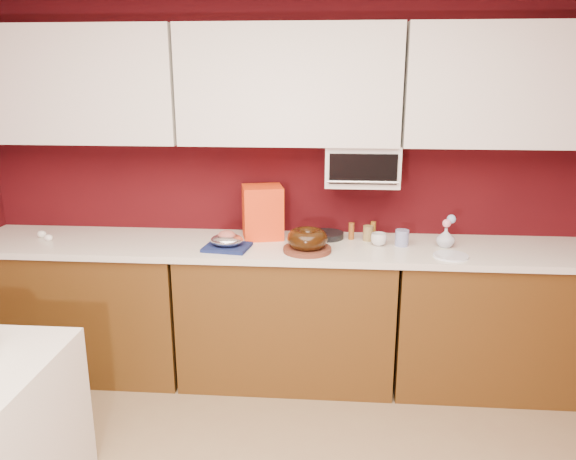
# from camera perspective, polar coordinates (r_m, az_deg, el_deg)

# --- Properties ---
(wall_back) EXTENTS (4.00, 0.02, 2.50)m
(wall_back) POSITION_cam_1_polar(r_m,az_deg,el_deg) (3.69, 0.31, 5.17)
(wall_back) COLOR #3D080C
(wall_back) RESTS_ON floor
(base_cabinet_left) EXTENTS (1.31, 0.58, 0.86)m
(base_cabinet_left) POSITION_cam_1_polar(r_m,az_deg,el_deg) (3.96, -19.85, -7.43)
(base_cabinet_left) COLOR #543310
(base_cabinet_left) RESTS_ON floor
(base_cabinet_center) EXTENTS (1.31, 0.58, 0.86)m
(base_cabinet_center) POSITION_cam_1_polar(r_m,az_deg,el_deg) (3.63, -0.08, -8.56)
(base_cabinet_center) COLOR #543310
(base_cabinet_center) RESTS_ON floor
(base_cabinet_right) EXTENTS (1.31, 0.58, 0.86)m
(base_cabinet_right) POSITION_cam_1_polar(r_m,az_deg,el_deg) (3.78, 20.77, -8.68)
(base_cabinet_right) COLOR #543310
(base_cabinet_right) RESTS_ON floor
(countertop) EXTENTS (4.00, 0.62, 0.04)m
(countertop) POSITION_cam_1_polar(r_m,az_deg,el_deg) (3.47, -0.08, -1.78)
(countertop) COLOR silver
(countertop) RESTS_ON base_cabinet_center
(upper_cabinet_left) EXTENTS (1.31, 0.33, 0.70)m
(upper_cabinet_left) POSITION_cam_1_polar(r_m,az_deg,el_deg) (3.80, -20.96, 13.59)
(upper_cabinet_left) COLOR white
(upper_cabinet_left) RESTS_ON wall_back
(upper_cabinet_center) EXTENTS (1.31, 0.33, 0.70)m
(upper_cabinet_center) POSITION_cam_1_polar(r_m,az_deg,el_deg) (3.46, 0.11, 14.48)
(upper_cabinet_center) COLOR white
(upper_cabinet_center) RESTS_ON wall_back
(upper_cabinet_right) EXTENTS (1.31, 0.33, 0.70)m
(upper_cabinet_right) POSITION_cam_1_polar(r_m,az_deg,el_deg) (3.61, 22.36, 13.40)
(upper_cabinet_right) COLOR white
(upper_cabinet_right) RESTS_ON wall_back
(toaster_oven) EXTENTS (0.45, 0.30, 0.25)m
(toaster_oven) POSITION_cam_1_polar(r_m,az_deg,el_deg) (3.52, 7.52, 6.59)
(toaster_oven) COLOR white
(toaster_oven) RESTS_ON upper_cabinet_center
(toaster_oven_door) EXTENTS (0.40, 0.02, 0.18)m
(toaster_oven_door) POSITION_cam_1_polar(r_m,az_deg,el_deg) (3.36, 7.64, 6.17)
(toaster_oven_door) COLOR black
(toaster_oven_door) RESTS_ON toaster_oven
(toaster_oven_handle) EXTENTS (0.42, 0.02, 0.02)m
(toaster_oven_handle) POSITION_cam_1_polar(r_m,az_deg,el_deg) (3.36, 7.61, 4.86)
(toaster_oven_handle) COLOR silver
(toaster_oven_handle) RESTS_ON toaster_oven
(cake_base) EXTENTS (0.33, 0.33, 0.03)m
(cake_base) POSITION_cam_1_polar(r_m,az_deg,el_deg) (3.33, 1.97, -1.99)
(cake_base) COLOR #5D2A1B
(cake_base) RESTS_ON countertop
(bundt_cake) EXTENTS (0.26, 0.26, 0.10)m
(bundt_cake) POSITION_cam_1_polar(r_m,az_deg,el_deg) (3.31, 1.98, -0.89)
(bundt_cake) COLOR black
(bundt_cake) RESTS_ON cake_base
(navy_towel) EXTENTS (0.29, 0.26, 0.02)m
(navy_towel) POSITION_cam_1_polar(r_m,az_deg,el_deg) (3.40, -6.21, -1.74)
(navy_towel) COLOR #151F50
(navy_towel) RESTS_ON countertop
(foil_ham_nest) EXTENTS (0.23, 0.21, 0.07)m
(foil_ham_nest) POSITION_cam_1_polar(r_m,az_deg,el_deg) (3.39, -6.23, -1.01)
(foil_ham_nest) COLOR white
(foil_ham_nest) RESTS_ON navy_towel
(roasted_ham) EXTENTS (0.13, 0.11, 0.07)m
(roasted_ham) POSITION_cam_1_polar(r_m,az_deg,el_deg) (3.38, -6.24, -0.61)
(roasted_ham) COLOR #AB584E
(roasted_ham) RESTS_ON foil_ham_nest
(pandoro_box) EXTENTS (0.29, 0.27, 0.34)m
(pandoro_box) POSITION_cam_1_polar(r_m,az_deg,el_deg) (3.58, -2.59, 1.84)
(pandoro_box) COLOR red
(pandoro_box) RESTS_ON countertop
(dark_pan) EXTENTS (0.26, 0.26, 0.04)m
(dark_pan) POSITION_cam_1_polar(r_m,az_deg,el_deg) (3.60, 3.98, -0.53)
(dark_pan) COLOR black
(dark_pan) RESTS_ON countertop
(coffee_mug) EXTENTS (0.11, 0.11, 0.09)m
(coffee_mug) POSITION_cam_1_polar(r_m,az_deg,el_deg) (3.48, 9.20, -0.82)
(coffee_mug) COLOR silver
(coffee_mug) RESTS_ON countertop
(blue_jar) EXTENTS (0.09, 0.09, 0.10)m
(blue_jar) POSITION_cam_1_polar(r_m,az_deg,el_deg) (3.50, 11.50, -0.78)
(blue_jar) COLOR navy
(blue_jar) RESTS_ON countertop
(flower_vase) EXTENTS (0.12, 0.12, 0.13)m
(flower_vase) POSITION_cam_1_polar(r_m,az_deg,el_deg) (3.53, 15.73, -0.61)
(flower_vase) COLOR #B2BBCA
(flower_vase) RESTS_ON countertop
(flower_pink) EXTENTS (0.05, 0.05, 0.05)m
(flower_pink) POSITION_cam_1_polar(r_m,az_deg,el_deg) (3.51, 15.82, 0.66)
(flower_pink) COLOR pink
(flower_pink) RESTS_ON flower_vase
(flower_blue) EXTENTS (0.05, 0.05, 0.05)m
(flower_blue) POSITION_cam_1_polar(r_m,az_deg,el_deg) (3.53, 16.27, 1.08)
(flower_blue) COLOR #87ACD8
(flower_blue) RESTS_ON flower_vase
(china_plate) EXTENTS (0.21, 0.21, 0.01)m
(china_plate) POSITION_cam_1_polar(r_m,az_deg,el_deg) (3.37, 16.21, -2.54)
(china_plate) COLOR white
(china_plate) RESTS_ON countertop
(amber_bottle) EXTENTS (0.04, 0.04, 0.11)m
(amber_bottle) POSITION_cam_1_polar(r_m,az_deg,el_deg) (3.58, 6.45, -0.11)
(amber_bottle) COLOR brown
(amber_bottle) RESTS_ON countertop
(paper_cup) EXTENTS (0.07, 0.07, 0.10)m
(paper_cup) POSITION_cam_1_polar(r_m,az_deg,el_deg) (3.57, 8.14, -0.33)
(paper_cup) COLOR olive
(paper_cup) RESTS_ON countertop
(egg_left) EXTENTS (0.05, 0.04, 0.04)m
(egg_left) POSITION_cam_1_polar(r_m,az_deg,el_deg) (3.84, -23.16, -0.73)
(egg_left) COLOR white
(egg_left) RESTS_ON countertop
(egg_right) EXTENTS (0.07, 0.06, 0.05)m
(egg_right) POSITION_cam_1_polar(r_m,az_deg,el_deg) (3.94, -23.74, -0.38)
(egg_right) COLOR white
(egg_right) RESTS_ON countertop
(amber_bottle_tall) EXTENTS (0.04, 0.04, 0.11)m
(amber_bottle_tall) POSITION_cam_1_polar(r_m,az_deg,el_deg) (3.60, 8.63, -0.03)
(amber_bottle_tall) COLOR brown
(amber_bottle_tall) RESTS_ON countertop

